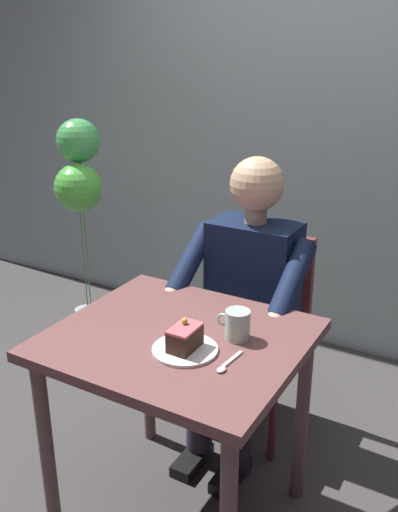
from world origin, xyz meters
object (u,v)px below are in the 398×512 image
Objects in this scene: dessert_spoon at (226,365)px; balloon_display at (79,185)px; coffee_cup at (237,324)px; cake_slice at (185,337)px; chair at (260,324)px; seated_person at (245,304)px; dining_table at (179,364)px.

balloon_display is at bearing -33.79° from dessert_spoon.
cake_slice is at bearing 55.49° from coffee_cup.
balloon_display reaches higher than chair.
seated_person reaches higher than chair.
coffee_cup reaches higher than dining_table.
cake_slice is (-0.07, 0.77, 0.32)m from chair.
balloon_display reaches higher than coffee_cup.
seated_person is (-0.00, -0.53, 0.01)m from dining_table.
cake_slice is (-0.07, 0.08, 0.16)m from dining_table.
coffee_cup is (-0.18, -0.07, 0.17)m from dining_table.
chair is 0.87m from dessert_spoon.
dining_table is 7.06× the size of cake_slice.
chair reaches higher than cake_slice.
cake_slice is 0.19m from coffee_cup.
chair is at bearing -84.52° from cake_slice.
dessert_spoon is (-0.05, 0.17, -0.05)m from coffee_cup.
chair is 0.84m from cake_slice.
balloon_display is (1.34, -0.90, 0.20)m from dessert_spoon.
seated_person is 0.96× the size of balloon_display.
cake_slice is 0.09× the size of balloon_display.
dining_table is 0.92× the size of chair.
coffee_cup is (-0.11, -0.15, 0.00)m from cake_slice.
coffee_cup is 0.09× the size of balloon_display.
balloon_display is (1.12, -0.11, 0.48)m from chair.
chair is 6.16× the size of dessert_spoon.
coffee_cup is at bearing 111.71° from seated_person.
chair is at bearing -73.85° from coffee_cup.
dessert_spoon is 1.63m from balloon_display.
balloon_display reaches higher than dining_table.
balloon_display is at bearing -14.16° from seated_person.
dining_table is 0.65× the size of seated_person.
dessert_spoon is (-0.23, 0.62, 0.11)m from seated_person.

